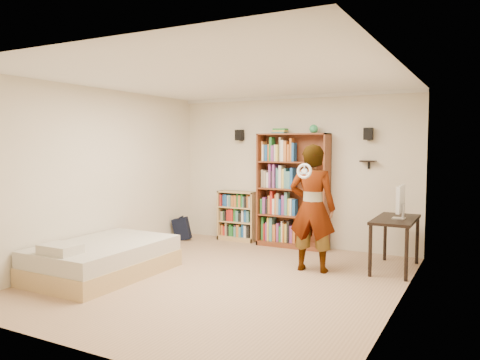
% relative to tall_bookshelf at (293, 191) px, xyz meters
% --- Properties ---
extents(ground, '(4.50, 5.00, 0.01)m').
position_rel_tall_bookshelf_xyz_m(ground, '(-0.07, -2.31, -1.01)').
color(ground, tan).
rests_on(ground, ground).
extents(room_shell, '(4.52, 5.02, 2.71)m').
position_rel_tall_bookshelf_xyz_m(room_shell, '(-0.07, -2.31, 0.75)').
color(room_shell, silver).
rests_on(room_shell, ground).
extents(crown_molding, '(4.50, 5.00, 0.06)m').
position_rel_tall_bookshelf_xyz_m(crown_molding, '(-0.07, -2.31, 1.66)').
color(crown_molding, silver).
rests_on(crown_molding, room_shell).
extents(speaker_left, '(0.14, 0.12, 0.20)m').
position_rel_tall_bookshelf_xyz_m(speaker_left, '(-1.12, 0.09, 0.99)').
color(speaker_left, black).
rests_on(speaker_left, room_shell).
extents(speaker_right, '(0.14, 0.12, 0.20)m').
position_rel_tall_bookshelf_xyz_m(speaker_right, '(1.28, 0.09, 0.99)').
color(speaker_right, black).
rests_on(speaker_right, room_shell).
extents(wall_shelf, '(0.25, 0.16, 0.02)m').
position_rel_tall_bookshelf_xyz_m(wall_shelf, '(1.28, 0.10, 0.54)').
color(wall_shelf, black).
rests_on(wall_shelf, room_shell).
extents(tall_bookshelf, '(1.27, 0.37, 2.02)m').
position_rel_tall_bookshelf_xyz_m(tall_bookshelf, '(0.00, 0.00, 0.00)').
color(tall_bookshelf, brown).
rests_on(tall_bookshelf, ground).
extents(low_bookshelf, '(0.75, 0.28, 0.94)m').
position_rel_tall_bookshelf_xyz_m(low_bookshelf, '(-1.14, 0.05, -0.54)').
color(low_bookshelf, '#D8B674').
rests_on(low_bookshelf, ground).
extents(computer_desk, '(0.56, 1.12, 0.76)m').
position_rel_tall_bookshelf_xyz_m(computer_desk, '(1.88, -0.72, -0.63)').
color(computer_desk, black).
rests_on(computer_desk, ground).
extents(imac, '(0.18, 0.49, 0.48)m').
position_rel_tall_bookshelf_xyz_m(imac, '(1.93, -0.77, -0.01)').
color(imac, silver).
rests_on(imac, computer_desk).
extents(daybed, '(1.28, 1.96, 0.58)m').
position_rel_tall_bookshelf_xyz_m(daybed, '(-1.66, -2.93, -0.72)').
color(daybed, beige).
rests_on(daybed, ground).
extents(person, '(0.71, 0.50, 1.84)m').
position_rel_tall_bookshelf_xyz_m(person, '(0.83, -1.34, -0.09)').
color(person, black).
rests_on(person, ground).
extents(wii_wheel, '(0.22, 0.08, 0.22)m').
position_rel_tall_bookshelf_xyz_m(wii_wheel, '(0.83, -1.68, 0.46)').
color(wii_wheel, silver).
rests_on(wii_wheel, person).
extents(navy_bag, '(0.37, 0.30, 0.44)m').
position_rel_tall_bookshelf_xyz_m(navy_bag, '(-2.11, -0.42, -0.79)').
color(navy_bag, black).
rests_on(navy_bag, ground).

